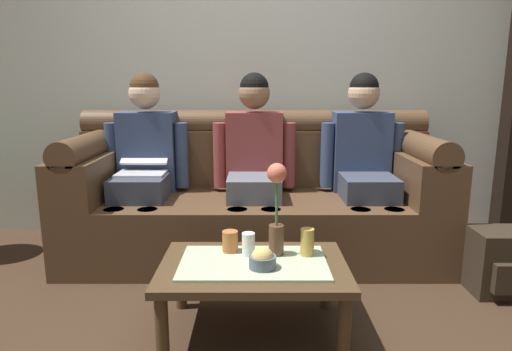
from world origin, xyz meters
TOP-DOWN VIEW (x-y plane):
  - ground_plane at (0.00, 0.00)m, footprint 14.00×14.00m
  - back_wall_patterned at (0.00, 1.70)m, footprint 6.00×0.12m
  - couch at (0.00, 1.17)m, footprint 2.43×0.88m
  - person_left at (-0.73, 1.17)m, footprint 0.56×0.67m
  - person_middle at (0.00, 1.17)m, footprint 0.56×0.67m
  - person_right at (0.73, 1.17)m, footprint 0.56×0.67m
  - coffee_table at (0.00, 0.15)m, footprint 0.86×0.57m
  - flower_vase at (0.11, 0.24)m, footprint 0.09×0.09m
  - snack_bowl at (0.04, 0.08)m, footprint 0.12×0.12m
  - cup_near_left at (-0.02, 0.23)m, footprint 0.06×0.06m
  - cup_near_right at (-0.11, 0.28)m, footprint 0.08×0.08m
  - cup_far_center at (0.25, 0.23)m, footprint 0.06×0.06m
  - backpack_right at (1.37, 0.55)m, footprint 0.33×0.30m

SIDE VIEW (x-z plane):
  - ground_plane at x=0.00m, z-range 0.00..0.00m
  - backpack_right at x=1.37m, z-range 0.00..0.36m
  - coffee_table at x=0.00m, z-range 0.12..0.48m
  - couch at x=0.00m, z-range -0.11..0.85m
  - snack_bowl at x=0.04m, z-range 0.34..0.44m
  - cup_near_right at x=-0.11m, z-range 0.35..0.45m
  - cup_near_left at x=-0.02m, z-range 0.35..0.46m
  - cup_far_center at x=0.25m, z-range 0.35..0.48m
  - flower_vase at x=0.11m, z-range 0.37..0.81m
  - person_left at x=-0.73m, z-range 0.05..1.27m
  - person_middle at x=0.00m, z-range 0.05..1.27m
  - person_right at x=0.73m, z-range 0.05..1.27m
  - back_wall_patterned at x=0.00m, z-range 0.00..2.90m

